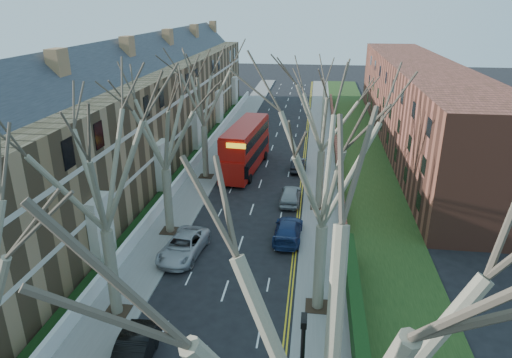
% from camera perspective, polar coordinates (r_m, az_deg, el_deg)
% --- Properties ---
extents(pavement_left, '(3.00, 102.00, 0.12)m').
position_cam_1_polar(pavement_left, '(57.01, -3.99, 4.21)').
color(pavement_left, slate).
rests_on(pavement_left, ground).
extents(pavement_right, '(3.00, 102.00, 0.12)m').
position_cam_1_polar(pavement_right, '(55.95, 8.18, 3.71)').
color(pavement_right, slate).
rests_on(pavement_right, ground).
extents(terrace_left, '(9.70, 78.00, 13.60)m').
position_cam_1_polar(terrace_left, '(50.35, -14.61, 7.73)').
color(terrace_left, olive).
rests_on(terrace_left, ground).
extents(flats_right, '(13.97, 54.00, 10.00)m').
position_cam_1_polar(flats_right, '(59.89, 19.57, 8.74)').
color(flats_right, brown).
rests_on(flats_right, ground).
extents(front_wall_left, '(0.30, 78.00, 1.00)m').
position_cam_1_polar(front_wall_left, '(49.81, -7.66, 2.20)').
color(front_wall_left, white).
rests_on(front_wall_left, ground).
extents(grass_verge_right, '(6.00, 102.00, 0.06)m').
position_cam_1_polar(grass_verge_right, '(56.18, 12.78, 3.56)').
color(grass_verge_right, '#1B3613').
rests_on(grass_verge_right, ground).
extents(tree_left_mid, '(10.50, 10.50, 14.71)m').
position_cam_1_polar(tree_left_mid, '(24.14, -19.31, 2.74)').
color(tree_left_mid, '#756B54').
rests_on(tree_left_mid, ground).
extents(tree_left_far, '(10.15, 10.15, 14.22)m').
position_cam_1_polar(tree_left_far, '(33.09, -11.73, 7.74)').
color(tree_left_far, '#756B54').
rests_on(tree_left_far, ground).
extents(tree_left_dist, '(10.50, 10.50, 14.71)m').
position_cam_1_polar(tree_left_dist, '(44.32, -6.75, 11.81)').
color(tree_left_dist, '#756B54').
rests_on(tree_left_dist, ground).
extents(tree_right_near, '(10.85, 10.85, 15.20)m').
position_cam_1_polar(tree_right_near, '(10.87, 9.81, -18.35)').
color(tree_right_near, '#756B54').
rests_on(tree_right_near, ground).
extents(tree_right_mid, '(10.50, 10.50, 14.71)m').
position_cam_1_polar(tree_right_mid, '(23.53, 8.79, 3.24)').
color(tree_right_mid, '#756B54').
rests_on(tree_right_mid, ground).
extents(tree_right_far, '(10.15, 10.15, 14.22)m').
position_cam_1_polar(tree_right_far, '(37.16, 8.50, 9.41)').
color(tree_right_far, '#756B54').
rests_on(tree_right_far, ground).
extents(double_decker_bus, '(3.72, 11.81, 4.83)m').
position_cam_1_polar(double_decker_bus, '(47.97, -1.30, 3.86)').
color(double_decker_bus, '#A6120B').
rests_on(double_decker_bus, ground).
extents(car_left_mid, '(1.87, 4.67, 1.51)m').
position_cam_1_polar(car_left_mid, '(24.46, -15.14, -20.43)').
color(car_left_mid, black).
rests_on(car_left_mid, ground).
extents(car_left_far, '(3.01, 5.59, 1.49)m').
position_cam_1_polar(car_left_far, '(32.74, -9.05, -8.26)').
color(car_left_far, '#A9AAAF').
rests_on(car_left_far, ground).
extents(car_right_near, '(2.16, 5.05, 1.45)m').
position_cam_1_polar(car_right_near, '(34.58, 4.02, -6.37)').
color(car_right_near, navy).
rests_on(car_right_near, ground).
extents(car_right_mid, '(1.90, 4.46, 1.50)m').
position_cam_1_polar(car_right_mid, '(40.58, 4.34, -1.99)').
color(car_right_mid, gray).
rests_on(car_right_mid, ground).
extents(car_right_far, '(1.40, 3.99, 1.31)m').
position_cam_1_polar(car_right_far, '(48.53, 5.27, 1.83)').
color(car_right_far, black).
rests_on(car_right_far, ground).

